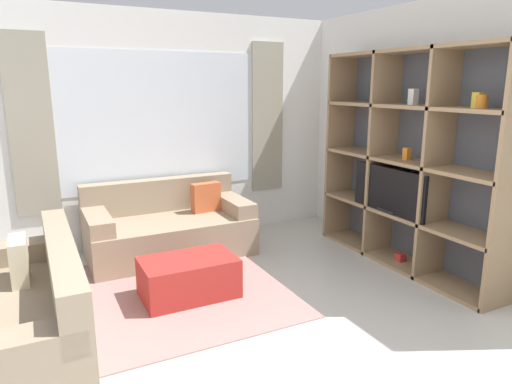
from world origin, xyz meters
The scene contains 7 objects.
wall_back centered at (0.00, 3.25, 1.36)m, with size 5.64×0.11×2.70m.
wall_right centered at (2.25, 1.61, 1.35)m, with size 0.07×4.42×2.70m, color white.
area_rug centered at (-0.70, 1.72, 0.01)m, with size 2.60×2.04×0.01m, color gray.
shelving_unit centered at (2.05, 1.31, 1.10)m, with size 0.42×2.30×2.22m.
couch_main centered at (-0.11, 2.74, 0.29)m, with size 1.78×0.94×0.80m.
couch_side centered at (-1.63, 1.23, 0.29)m, with size 0.94×1.87×0.80m.
ottoman centered at (-0.27, 1.57, 0.18)m, with size 0.83×0.52×0.37m.
Camera 1 is at (-1.44, -2.10, 1.87)m, focal length 32.00 mm.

